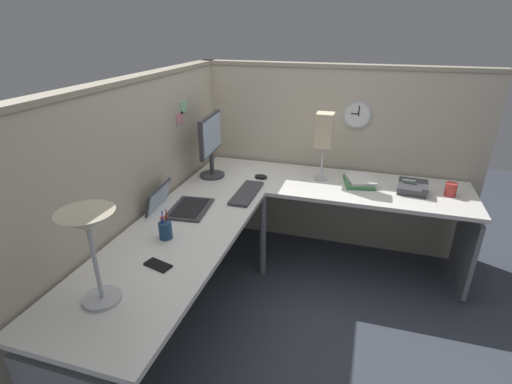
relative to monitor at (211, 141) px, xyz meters
name	(u,v)px	position (x,y,z in m)	size (l,w,h in m)	color
ground_plane	(277,288)	(-0.33, -0.64, -1.02)	(6.80, 6.80, 0.00)	#383D47
cubicle_wall_back	(139,201)	(-0.70, 0.23, -0.23)	(2.57, 0.12, 1.58)	#B7AD99
cubicle_wall_right	(332,159)	(0.54, -0.90, -0.23)	(0.12, 2.37, 1.58)	#B7AD99
desk	(280,226)	(-0.48, -0.69, -0.39)	(2.35, 2.15, 0.73)	silver
monitor	(211,141)	(0.00, 0.00, 0.00)	(0.46, 0.20, 0.50)	#38383D
laptop	(176,205)	(-0.62, 0.00, -0.27)	(0.38, 0.41, 0.22)	#38383D
keyboard	(247,193)	(-0.26, -0.38, -0.28)	(0.43, 0.14, 0.02)	#38383D
computer_mouse	(261,177)	(0.06, -0.39, -0.28)	(0.06, 0.10, 0.03)	black
desk_lamp_dome	(88,229)	(-1.55, -0.11, 0.07)	(0.24, 0.24, 0.44)	#B7BABF
pen_cup	(165,230)	(-0.98, -0.12, -0.24)	(0.08, 0.08, 0.18)	navy
cell_phone	(158,265)	(-1.24, -0.22, -0.29)	(0.07, 0.14, 0.01)	black
office_phone	(413,188)	(0.12, -1.54, -0.26)	(0.21, 0.22, 0.11)	#38383D
book_stack	(359,181)	(0.19, -1.15, -0.27)	(0.33, 0.27, 0.04)	#3F7F4C
desk_lamp_paper	(324,132)	(0.19, -0.85, 0.09)	(0.13, 0.13, 0.53)	#B7BABF
coffee_mug	(451,189)	(0.14, -1.79, -0.25)	(0.08, 0.08, 0.10)	#B2332D
wall_clock	(357,115)	(0.48, -1.07, 0.18)	(0.04, 0.22, 0.22)	#B7BABF
pinned_note_leftmost	(183,107)	(-0.07, 0.18, 0.27)	(0.10, 0.00, 0.09)	#8CCC99
pinned_note_middle	(180,118)	(-0.14, 0.18, 0.20)	(0.11, 0.00, 0.09)	pink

